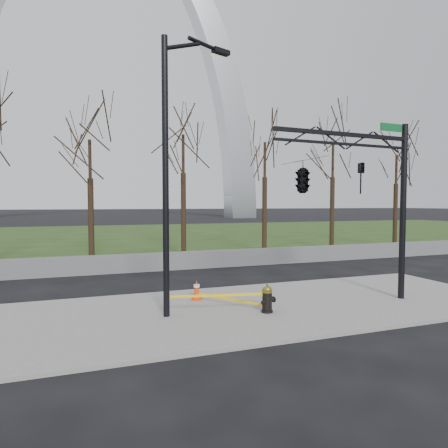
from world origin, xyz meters
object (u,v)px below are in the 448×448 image
object	(u,v)px
fire_hydrant	(267,299)
traffic_signal_mast	(324,177)
traffic_cone	(197,290)
street_light	(172,156)

from	to	relation	value
fire_hydrant	traffic_signal_mast	size ratio (longest dim) A/B	0.14
traffic_cone	street_light	distance (m)	4.65
traffic_cone	street_light	xyz separation A→B (m)	(-1.12, -1.48, 4.26)
traffic_cone	street_light	world-z (taller)	street_light
traffic_signal_mast	fire_hydrant	bearing A→B (deg)	174.27
traffic_cone	street_light	bearing A→B (deg)	-126.95
traffic_cone	traffic_signal_mast	xyz separation A→B (m)	(3.42, -2.29, 3.71)
fire_hydrant	traffic_cone	distance (m)	2.69
fire_hydrant	street_light	distance (m)	5.04
traffic_signal_mast	street_light	bearing A→B (deg)	167.83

